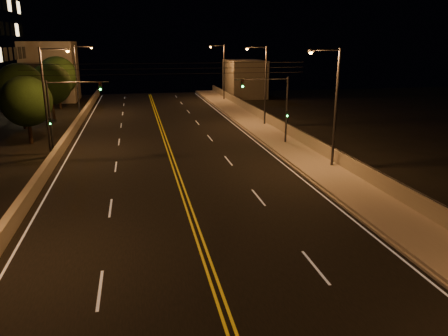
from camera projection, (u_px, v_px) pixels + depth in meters
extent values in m
cube|color=black|center=(186.00, 200.00, 26.92)|extent=(18.00, 120.00, 0.02)
cube|color=gray|center=(348.00, 187.00, 28.95)|extent=(3.60, 120.00, 0.30)
cube|color=gray|center=(321.00, 189.00, 28.61)|extent=(0.14, 120.00, 0.15)
cube|color=gray|center=(371.00, 176.00, 29.09)|extent=(0.30, 120.00, 1.00)
cube|color=gray|center=(24.00, 203.00, 25.00)|extent=(0.45, 120.00, 0.96)
cube|color=gray|center=(244.00, 79.00, 77.40)|extent=(6.00, 10.00, 6.37)
cube|color=gray|center=(51.00, 72.00, 71.30)|extent=(8.00, 8.00, 9.52)
cylinder|color=black|center=(372.00, 168.00, 28.94)|extent=(0.06, 120.00, 0.06)
cube|color=silver|center=(38.00, 210.00, 25.27)|extent=(0.12, 116.00, 0.00)
cube|color=silver|center=(317.00, 190.00, 28.56)|extent=(0.12, 116.00, 0.00)
cube|color=gold|center=(183.00, 200.00, 26.89)|extent=(0.12, 116.00, 0.00)
cube|color=gold|center=(188.00, 199.00, 26.95)|extent=(0.12, 116.00, 0.00)
cube|color=silver|center=(100.00, 290.00, 17.11)|extent=(0.12, 3.00, 0.00)
cube|color=silver|center=(110.00, 208.00, 25.59)|extent=(0.12, 3.00, 0.00)
cube|color=silver|center=(116.00, 167.00, 34.06)|extent=(0.12, 3.00, 0.00)
cube|color=silver|center=(119.00, 142.00, 42.53)|extent=(0.12, 3.00, 0.00)
cube|color=silver|center=(121.00, 125.00, 51.01)|extent=(0.12, 3.00, 0.00)
cube|color=silver|center=(123.00, 114.00, 59.48)|extent=(0.12, 3.00, 0.00)
cube|color=silver|center=(124.00, 105.00, 67.96)|extent=(0.12, 3.00, 0.00)
cube|color=silver|center=(125.00, 98.00, 76.43)|extent=(0.12, 3.00, 0.00)
cube|color=silver|center=(315.00, 267.00, 18.83)|extent=(0.12, 3.00, 0.00)
cube|color=silver|center=(258.00, 197.00, 27.31)|extent=(0.12, 3.00, 0.00)
cube|color=silver|center=(228.00, 161.00, 35.78)|extent=(0.12, 3.00, 0.00)
cube|color=silver|center=(210.00, 138.00, 44.26)|extent=(0.12, 3.00, 0.00)
cube|color=silver|center=(197.00, 123.00, 52.73)|extent=(0.12, 3.00, 0.00)
cube|color=silver|center=(188.00, 112.00, 61.21)|extent=(0.12, 3.00, 0.00)
cube|color=silver|center=(181.00, 103.00, 69.68)|extent=(0.12, 3.00, 0.00)
cube|color=silver|center=(176.00, 97.00, 78.16)|extent=(0.12, 3.00, 0.00)
cylinder|color=#2D2D33|center=(336.00, 111.00, 32.31)|extent=(0.20, 0.20, 8.99)
cylinder|color=#2D2D33|center=(326.00, 50.00, 30.89)|extent=(2.20, 0.12, 0.12)
cube|color=#2D2D33|center=(311.00, 51.00, 30.70)|extent=(0.50, 0.25, 0.14)
sphere|color=#FF9E2D|center=(311.00, 52.00, 30.73)|extent=(0.28, 0.28, 0.28)
cylinder|color=#2D2D33|center=(265.00, 87.00, 49.29)|extent=(0.20, 0.20, 8.99)
cylinder|color=#2D2D33|center=(257.00, 47.00, 47.87)|extent=(2.20, 0.12, 0.12)
cube|color=#2D2D33|center=(247.00, 48.00, 47.68)|extent=(0.50, 0.25, 0.14)
sphere|color=#FF9E2D|center=(247.00, 49.00, 47.71)|extent=(0.28, 0.28, 0.28)
cylinder|color=#2D2D33|center=(224.00, 73.00, 71.43)|extent=(0.20, 0.20, 8.99)
cylinder|color=#2D2D33|center=(217.00, 46.00, 70.01)|extent=(2.20, 0.12, 0.12)
cube|color=#2D2D33|center=(211.00, 46.00, 69.82)|extent=(0.50, 0.25, 0.14)
sphere|color=#FF9E2D|center=(211.00, 47.00, 69.85)|extent=(0.28, 0.28, 0.28)
cylinder|color=#2D2D33|center=(45.00, 102.00, 36.89)|extent=(0.20, 0.20, 8.99)
cylinder|color=#2D2D33|center=(53.00, 49.00, 35.90)|extent=(2.20, 0.12, 0.12)
cube|color=#2D2D33|center=(67.00, 50.00, 36.13)|extent=(0.50, 0.25, 0.14)
sphere|color=#FF9E2D|center=(68.00, 51.00, 36.16)|extent=(0.28, 0.28, 0.28)
cylinder|color=#2D2D33|center=(77.00, 80.00, 58.06)|extent=(0.20, 0.20, 8.99)
cylinder|color=#2D2D33|center=(83.00, 46.00, 57.07)|extent=(2.20, 0.12, 0.12)
cube|color=#2D2D33|center=(91.00, 47.00, 57.30)|extent=(0.50, 0.25, 0.14)
sphere|color=#FF9E2D|center=(91.00, 48.00, 57.32)|extent=(0.28, 0.28, 0.28)
cylinder|color=#2D2D33|center=(287.00, 111.00, 40.48)|extent=(0.18, 0.18, 6.37)
cylinder|color=#2D2D33|center=(261.00, 79.00, 39.18)|extent=(5.00, 0.10, 0.10)
cube|color=black|center=(242.00, 84.00, 38.94)|extent=(0.28, 0.18, 0.80)
sphere|color=#19FF4C|center=(243.00, 87.00, 38.91)|extent=(0.14, 0.14, 0.14)
cube|color=black|center=(287.00, 114.00, 40.39)|extent=(0.22, 0.14, 0.55)
cylinder|color=#2D2D33|center=(50.00, 119.00, 36.50)|extent=(0.18, 0.18, 6.37)
cylinder|color=#2D2D33|center=(78.00, 82.00, 36.16)|extent=(5.00, 0.10, 0.10)
cube|color=black|center=(100.00, 86.00, 36.59)|extent=(0.28, 0.18, 0.80)
sphere|color=#19FF4C|center=(100.00, 89.00, 36.55)|extent=(0.14, 0.14, 0.14)
cube|color=black|center=(50.00, 122.00, 36.41)|extent=(0.22, 0.14, 0.55)
cylinder|color=black|center=(169.00, 74.00, 33.93)|extent=(22.00, 0.03, 0.03)
cylinder|color=black|center=(169.00, 69.00, 33.82)|extent=(22.00, 0.03, 0.03)
cylinder|color=black|center=(169.00, 63.00, 33.71)|extent=(22.00, 0.03, 0.03)
cylinder|color=black|center=(30.00, 132.00, 41.66)|extent=(0.36, 0.36, 2.24)
sphere|color=black|center=(26.00, 101.00, 40.85)|extent=(4.72, 4.72, 4.72)
cylinder|color=black|center=(24.00, 118.00, 48.80)|extent=(0.36, 0.36, 2.52)
sphere|color=black|center=(20.00, 88.00, 47.89)|extent=(5.33, 5.33, 5.33)
cylinder|color=black|center=(53.00, 109.00, 55.19)|extent=(0.36, 0.36, 2.42)
sphere|color=black|center=(50.00, 84.00, 54.32)|extent=(5.11, 5.11, 5.11)
cylinder|color=black|center=(60.00, 100.00, 63.34)|extent=(0.36, 0.36, 2.62)
sphere|color=black|center=(57.00, 76.00, 62.39)|extent=(5.53, 5.53, 5.53)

